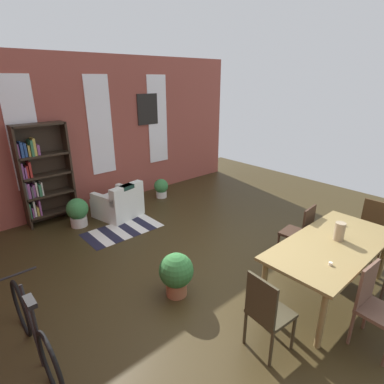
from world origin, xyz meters
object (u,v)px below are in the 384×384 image
(dining_chair_near_left, at_px, (374,304))
(potted_plant_window, at_px, (78,211))
(bicycle_second, at_px, (34,332))
(potted_plant_corner, at_px, (161,188))
(dining_table, at_px, (332,249))
(vase_on_table, at_px, (340,231))
(potted_plant_by_shelf, at_px, (176,273))
(dining_chair_far_right, at_px, (300,231))
(bookshelf_tall, at_px, (42,175))
(dining_chair_head_right, at_px, (370,228))
(armchair_white, at_px, (119,204))
(dining_chair_head_left, at_px, (267,311))

(dining_chair_near_left, relative_size, potted_plant_window, 1.65)
(bicycle_second, xyz_separation_m, potted_plant_window, (1.57, 2.72, -0.03))
(potted_plant_corner, xyz_separation_m, potted_plant_window, (-2.15, -0.16, 0.06))
(dining_table, relative_size, potted_plant_window, 3.55)
(vase_on_table, bearing_deg, potted_plant_by_shelf, 141.34)
(bicycle_second, relative_size, potted_plant_by_shelf, 2.72)
(dining_chair_far_right, relative_size, bookshelf_tall, 0.48)
(dining_chair_near_left, relative_size, bicycle_second, 0.57)
(dining_chair_far_right, xyz_separation_m, potted_plant_by_shelf, (-2.00, 0.64, -0.17))
(dining_chair_head_right, height_order, potted_plant_window, dining_chair_head_right)
(dining_chair_head_right, bearing_deg, potted_plant_window, 125.99)
(dining_chair_far_right, distance_m, bicycle_second, 3.81)
(dining_chair_head_right, distance_m, potted_plant_by_shelf, 3.22)
(dining_table, relative_size, dining_chair_head_right, 2.15)
(dining_chair_far_right, relative_size, potted_plant_corner, 2.04)
(dining_chair_far_right, xyz_separation_m, dining_chair_near_left, (-0.92, -1.40, 0.00))
(bicycle_second, distance_m, potted_plant_corner, 4.71)
(dining_chair_head_right, height_order, dining_chair_near_left, same)
(dining_chair_near_left, bearing_deg, potted_plant_window, 103.92)
(dining_chair_near_left, xyz_separation_m, bookshelf_tall, (-1.60, 5.53, 0.50))
(potted_plant_by_shelf, relative_size, potted_plant_window, 1.07)
(armchair_white, relative_size, potted_plant_by_shelf, 1.56)
(dining_chair_head_left, height_order, dining_chair_near_left, same)
(bicycle_second, xyz_separation_m, potted_plant_by_shelf, (1.72, -0.18, 0.01))
(bicycle_second, bearing_deg, dining_table, -25.05)
(armchair_white, bearing_deg, bicycle_second, -132.89)
(dining_table, distance_m, dining_chair_head_right, 1.41)
(dining_chair_head_left, xyz_separation_m, potted_plant_window, (-0.28, 4.23, -0.20))
(armchair_white, bearing_deg, vase_on_table, -76.57)
(bicycle_second, relative_size, potted_plant_corner, 3.60)
(dining_chair_far_right, relative_size, potted_plant_window, 1.65)
(armchair_white, xyz_separation_m, potted_plant_corner, (1.32, 0.29, -0.03))
(dining_chair_far_right, height_order, bookshelf_tall, bookshelf_tall)
(dining_chair_near_left, bearing_deg, potted_plant_by_shelf, 117.81)
(dining_chair_head_left, xyz_separation_m, bookshelf_tall, (-0.66, 4.82, 0.50))
(bookshelf_tall, height_order, potted_plant_by_shelf, bookshelf_tall)
(vase_on_table, relative_size, dining_chair_near_left, 0.26)
(bookshelf_tall, bearing_deg, bicycle_second, -109.84)
(dining_chair_head_left, relative_size, dining_chair_far_right, 1.00)
(dining_chair_head_right, xyz_separation_m, bookshelf_tall, (-3.46, 4.83, 0.50))
(dining_table, bearing_deg, potted_plant_window, 111.62)
(dining_chair_head_left, bearing_deg, dining_table, -0.27)
(dining_table, xyz_separation_m, armchair_white, (-0.84, 4.11, -0.42))
(vase_on_table, relative_size, bookshelf_tall, 0.12)
(dining_chair_head_right, height_order, potted_plant_by_shelf, dining_chair_head_right)
(vase_on_table, distance_m, dining_chair_head_left, 1.59)
(dining_chair_far_right, bearing_deg, bookshelf_tall, 121.46)
(dining_chair_head_left, distance_m, armchair_white, 4.15)
(potted_plant_window, bearing_deg, dining_chair_head_left, -86.17)
(bookshelf_tall, relative_size, potted_plant_corner, 4.27)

